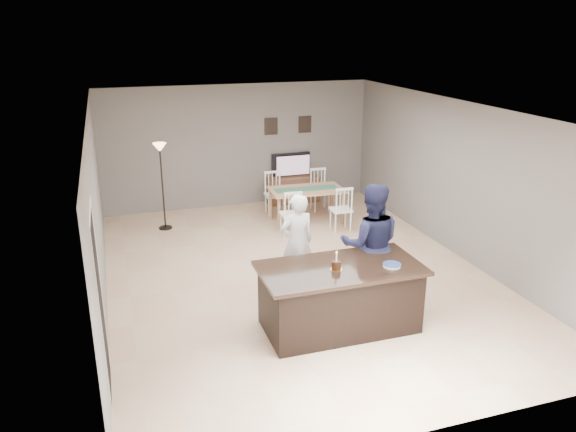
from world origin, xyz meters
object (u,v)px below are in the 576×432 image
object	(u,v)px
kitchen_island	(340,297)
dining_table	(306,195)
woman	(297,242)
man	(371,245)
floor_lamp	(161,163)
birthday_cake	(336,265)
tv_console	(293,189)
plate_stack	(392,265)
television	(292,165)

from	to	relation	value
kitchen_island	dining_table	distance (m)	4.33
woman	man	size ratio (longest dim) A/B	0.84
man	floor_lamp	distance (m)	4.85
birthday_cake	man	bearing A→B (deg)	37.88
tv_console	plate_stack	bearing A→B (deg)	-95.53
woman	plate_stack	world-z (taller)	woman
birthday_cake	kitchen_island	bearing A→B (deg)	35.91
kitchen_island	plate_stack	size ratio (longest dim) A/B	8.89
woman	floor_lamp	bearing A→B (deg)	-70.72
man	floor_lamp	bearing A→B (deg)	-39.22
birthday_cake	floor_lamp	size ratio (longest dim) A/B	0.14
birthday_cake	dining_table	size ratio (longest dim) A/B	0.14
birthday_cake	plate_stack	world-z (taller)	birthday_cake
tv_console	television	xyz separation A→B (m)	(0.00, 0.07, 0.56)
woman	plate_stack	bearing A→B (deg)	110.72
woman	man	world-z (taller)	man
dining_table	man	bearing A→B (deg)	-92.44
birthday_cake	dining_table	world-z (taller)	birthday_cake
tv_console	man	world-z (taller)	man
man	television	bearing A→B (deg)	-76.17
woman	birthday_cake	size ratio (longest dim) A/B	6.07
tv_console	floor_lamp	size ratio (longest dim) A/B	0.69
kitchen_island	woman	xyz separation A→B (m)	(-0.16, 1.32, 0.31)
plate_stack	dining_table	bearing A→B (deg)	84.91
television	birthday_cake	world-z (taller)	birthday_cake
woman	kitchen_island	bearing A→B (deg)	89.94
tv_console	dining_table	bearing A→B (deg)	-96.96
kitchen_island	television	size ratio (longest dim) A/B	2.35
kitchen_island	dining_table	bearing A→B (deg)	76.18
kitchen_island	plate_stack	xyz separation A→B (m)	(0.64, -0.21, 0.46)
birthday_cake	plate_stack	xyz separation A→B (m)	(0.73, -0.14, -0.04)
tv_console	dining_table	size ratio (longest dim) A/B	0.68
tv_console	plate_stack	size ratio (longest dim) A/B	4.96
man	dining_table	distance (m)	3.68
television	plate_stack	world-z (taller)	television
woman	floor_lamp	xyz separation A→B (m)	(-1.65, 3.36, 0.59)
kitchen_island	television	xyz separation A→B (m)	(1.20, 5.64, 0.41)
tv_console	birthday_cake	xyz separation A→B (m)	(-1.29, -5.64, 0.66)
tv_console	woman	size ratio (longest dim) A/B	0.78
kitchen_island	floor_lamp	distance (m)	5.10
tv_console	birthday_cake	size ratio (longest dim) A/B	4.76
television	plate_stack	bearing A→B (deg)	84.53
television	man	xyz separation A→B (m)	(-0.50, -5.09, 0.05)
dining_table	floor_lamp	bearing A→B (deg)	173.26
kitchen_island	floor_lamp	world-z (taller)	floor_lamp
kitchen_island	plate_stack	distance (m)	0.82
birthday_cake	plate_stack	size ratio (longest dim) A/B	1.04
floor_lamp	man	bearing A→B (deg)	-58.64
man	dining_table	size ratio (longest dim) A/B	1.04
kitchen_island	dining_table	xyz separation A→B (m)	(1.03, 4.20, 0.13)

